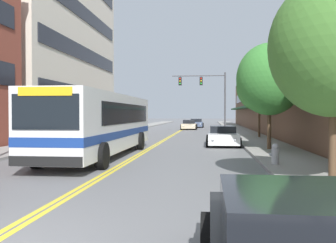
{
  "coord_description": "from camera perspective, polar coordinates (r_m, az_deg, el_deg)",
  "views": [
    {
      "loc": [
        3.47,
        -4.77,
        2.04
      ],
      "look_at": [
        0.16,
        25.17,
        1.42
      ],
      "focal_mm": 40.0,
      "sensor_mm": 36.0,
      "label": 1
    }
  ],
  "objects": [
    {
      "name": "ground_plane",
      "position": [
        41.96,
        1.56,
        -1.6
      ],
      "size": [
        240.0,
        240.0,
        0.0
      ],
      "primitive_type": "plane",
      "color": "slate"
    },
    {
      "name": "street_tree_right_far",
      "position": [
        31.67,
        13.76,
        5.21
      ],
      "size": [
        3.74,
        3.74,
        6.21
      ],
      "color": "brown",
      "rests_on": "sidewalk_right"
    },
    {
      "name": "sidewalk_right",
      "position": [
        41.96,
        11.1,
        -1.53
      ],
      "size": [
        2.96,
        106.0,
        0.14
      ],
      "color": "gray",
      "rests_on": "ground_plane"
    },
    {
      "name": "street_tree_right_near",
      "position": [
        11.36,
        23.96,
        10.39
      ],
      "size": [
        3.53,
        3.53,
        5.69
      ],
      "color": "brown",
      "rests_on": "sidewalk_right"
    },
    {
      "name": "traffic_signal_mast",
      "position": [
        41.98,
        5.96,
        4.84
      ],
      "size": [
        5.97,
        0.38,
        6.64
      ],
      "color": "#47474C",
      "rests_on": "ground_plane"
    },
    {
      "name": "city_bus",
      "position": [
        18.36,
        -9.99,
        -0.0
      ],
      "size": [
        2.83,
        12.46,
        2.93
      ],
      "color": "silver",
      "rests_on": "ground_plane"
    },
    {
      "name": "car_slate_blue_moving_second",
      "position": [
        56.05,
        4.33,
        -0.28
      ],
      "size": [
        2.14,
        4.33,
        1.29
      ],
      "color": "#475675",
      "rests_on": "ground_plane"
    },
    {
      "name": "car_white_parked_right_mid",
      "position": [
        24.38,
        8.33,
        -2.24
      ],
      "size": [
        2.13,
        4.77,
        1.26
      ],
      "color": "white",
      "rests_on": "ground_plane"
    },
    {
      "name": "street_tree_right_mid",
      "position": [
        20.93,
        15.2,
        6.24
      ],
      "size": [
        3.53,
        3.53,
        5.71
      ],
      "color": "brown",
      "rests_on": "sidewalk_right"
    },
    {
      "name": "sidewalk_left",
      "position": [
        43.1,
        -7.73,
        -1.45
      ],
      "size": [
        2.96,
        106.0,
        0.14
      ],
      "color": "gray",
      "rests_on": "ground_plane"
    },
    {
      "name": "car_champagne_moving_lead",
      "position": [
        48.81,
        3.24,
        -0.53
      ],
      "size": [
        2.05,
        4.51,
        1.24
      ],
      "color": "beige",
      "rests_on": "ground_plane"
    },
    {
      "name": "storefront_row_right",
      "position": [
        42.8,
        18.77,
        3.45
      ],
      "size": [
        9.1,
        68.0,
        7.56
      ],
      "color": "brown",
      "rests_on": "ground_plane"
    },
    {
      "name": "fire_hydrant",
      "position": [
        14.71,
        16.02,
        -4.78
      ],
      "size": [
        0.36,
        0.28,
        0.78
      ],
      "color": "#B7B7BC",
      "rests_on": "sidewalk_right"
    },
    {
      "name": "car_red_parked_left_mid",
      "position": [
        37.9,
        -5.72,
        -1.02
      ],
      "size": [
        2.0,
        4.23,
        1.24
      ],
      "color": "maroon",
      "rests_on": "ground_plane"
    },
    {
      "name": "centre_line",
      "position": [
        41.96,
        1.56,
        -1.6
      ],
      "size": [
        0.34,
        106.0,
        0.01
      ],
      "color": "yellow",
      "rests_on": "ground_plane"
    }
  ]
}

